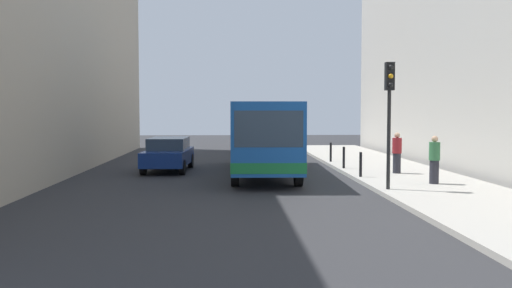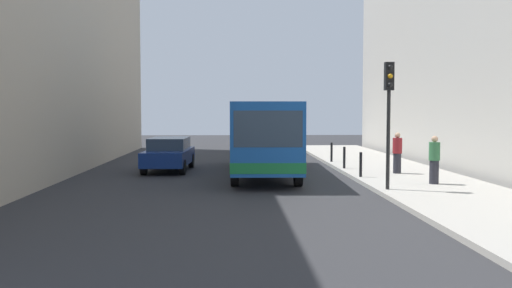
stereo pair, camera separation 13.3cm
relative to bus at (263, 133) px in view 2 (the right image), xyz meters
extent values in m
plane|color=#2D2D30|center=(0.15, -3.32, -1.73)|extent=(80.00, 80.00, 0.00)
cube|color=#ADA89E|center=(5.55, -3.32, -1.65)|extent=(4.40, 40.00, 0.15)
cube|color=#19519E|center=(0.00, -0.11, 0.02)|extent=(2.81, 11.07, 2.50)
cube|color=#197238|center=(0.00, -0.11, -0.93)|extent=(2.84, 11.09, 0.36)
cube|color=#2D3D4C|center=(-0.16, -5.58, 0.37)|extent=(2.26, 0.12, 1.20)
cube|color=#2D3D4C|center=(0.01, 0.39, 0.37)|extent=(2.79, 9.47, 1.00)
cylinder|color=black|center=(1.01, -4.04, -1.23)|extent=(0.31, 1.01, 1.00)
cylinder|color=black|center=(-1.24, -3.97, -1.23)|extent=(0.31, 1.01, 1.00)
cylinder|color=black|center=(1.24, 3.76, -1.23)|extent=(0.31, 1.01, 1.00)
cylinder|color=black|center=(-1.02, 3.83, -1.23)|extent=(0.31, 1.01, 1.00)
cube|color=navy|center=(-4.16, 1.19, -1.09)|extent=(2.01, 4.48, 0.64)
cube|color=#2D3D4C|center=(-4.15, 1.34, -0.51)|extent=(1.72, 2.54, 0.52)
cylinder|color=black|center=(-3.41, -0.35, -1.41)|extent=(0.25, 0.65, 0.64)
cylinder|color=black|center=(-5.05, -0.27, -1.41)|extent=(0.25, 0.65, 0.64)
cylinder|color=black|center=(-3.27, 2.65, -1.41)|extent=(0.25, 0.65, 0.64)
cylinder|color=black|center=(-4.91, 2.73, -1.41)|extent=(0.25, 0.65, 0.64)
cube|color=black|center=(0.43, 11.28, -1.09)|extent=(1.84, 4.42, 0.64)
cube|color=#2D3D4C|center=(0.43, 11.43, -0.51)|extent=(1.62, 2.48, 0.52)
cylinder|color=black|center=(1.24, 9.77, -1.41)|extent=(0.23, 0.64, 0.64)
cylinder|color=black|center=(-0.40, 9.79, -1.41)|extent=(0.23, 0.64, 0.64)
cylinder|color=black|center=(1.27, 12.77, -1.41)|extent=(0.23, 0.64, 0.64)
cylinder|color=black|center=(-0.37, 12.79, -1.41)|extent=(0.23, 0.64, 0.64)
cylinder|color=black|center=(3.70, -5.99, 0.02)|extent=(0.12, 0.12, 3.20)
cube|color=black|center=(3.70, -5.99, 2.07)|extent=(0.28, 0.24, 0.90)
sphere|color=black|center=(3.70, -6.12, 2.35)|extent=(0.16, 0.16, 0.16)
sphere|color=orange|center=(3.70, -6.12, 2.07)|extent=(0.16, 0.16, 0.16)
sphere|color=black|center=(3.70, -6.12, 1.79)|extent=(0.16, 0.16, 0.16)
cylinder|color=black|center=(3.60, -2.60, -1.10)|extent=(0.11, 0.11, 0.95)
cylinder|color=black|center=(3.60, 0.58, -1.10)|extent=(0.11, 0.11, 0.95)
cylinder|color=black|center=(3.60, 3.75, -1.10)|extent=(0.11, 0.11, 0.95)
cylinder|color=#26262D|center=(5.69, -4.73, -1.17)|extent=(0.32, 0.32, 0.82)
cylinder|color=#336B3F|center=(5.69, -4.73, -0.44)|extent=(0.38, 0.38, 0.63)
sphere|color=tan|center=(5.69, -4.73, -0.01)|extent=(0.23, 0.23, 0.23)
cylinder|color=#26262D|center=(5.36, -1.44, -1.17)|extent=(0.32, 0.32, 0.81)
cylinder|color=maroon|center=(5.36, -1.44, -0.45)|extent=(0.38, 0.38, 0.63)
sphere|color=tan|center=(5.36, -1.44, -0.03)|extent=(0.22, 0.22, 0.22)
camera|label=1|loc=(-1.46, -23.88, 1.00)|focal=39.43mm
camera|label=2|loc=(-1.33, -23.88, 1.00)|focal=39.43mm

